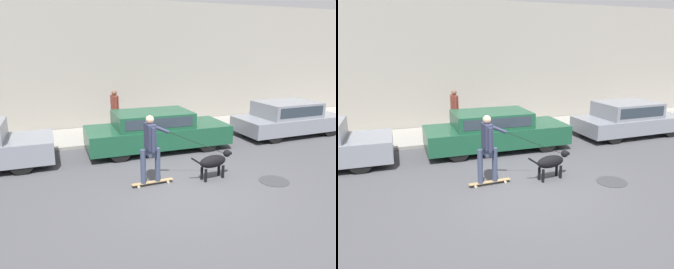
# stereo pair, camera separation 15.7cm
# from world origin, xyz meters

# --- Properties ---
(ground_plane) EXTENTS (36.00, 36.00, 0.00)m
(ground_plane) POSITION_xyz_m (0.00, 0.00, 0.00)
(ground_plane) COLOR #47474C
(back_wall) EXTENTS (32.00, 0.30, 5.05)m
(back_wall) POSITION_xyz_m (0.00, 6.83, 2.52)
(back_wall) COLOR #9E998E
(back_wall) RESTS_ON ground_plane
(sidewalk_curb) EXTENTS (30.00, 2.55, 0.11)m
(sidewalk_curb) POSITION_xyz_m (0.00, 5.39, 0.05)
(sidewalk_curb) COLOR gray
(sidewalk_curb) RESTS_ON ground_plane
(parked_car_1) EXTENTS (4.56, 1.83, 1.27)m
(parked_car_1) POSITION_xyz_m (0.28, 3.16, 0.63)
(parked_car_1) COLOR black
(parked_car_1) RESTS_ON ground_plane
(parked_car_2) EXTENTS (4.14, 1.82, 1.27)m
(parked_car_2) POSITION_xyz_m (5.54, 3.16, 0.62)
(parked_car_2) COLOR black
(parked_car_2) RESTS_ON ground_plane
(dog) EXTENTS (1.23, 0.42, 0.70)m
(dog) POSITION_xyz_m (0.83, 0.33, 0.45)
(dog) COLOR black
(dog) RESTS_ON ground_plane
(skateboarder) EXTENTS (2.50, 0.53, 1.72)m
(skateboarder) POSITION_xyz_m (-0.78, 0.50, 0.98)
(skateboarder) COLOR beige
(skateboarder) RESTS_ON ground_plane
(pedestrian_with_bag) EXTENTS (0.22, 0.73, 1.63)m
(pedestrian_with_bag) POSITION_xyz_m (-0.61, 5.24, 1.00)
(pedestrian_with_bag) COLOR #3D4760
(pedestrian_with_bag) RESTS_ON sidewalk_curb
(manhole_cover) EXTENTS (0.73, 0.73, 0.01)m
(manhole_cover) POSITION_xyz_m (2.15, -0.38, 0.01)
(manhole_cover) COLOR #38383D
(manhole_cover) RESTS_ON ground_plane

